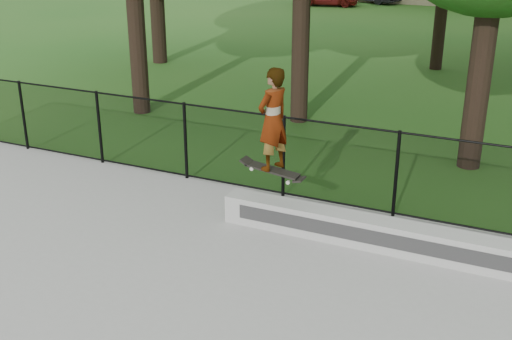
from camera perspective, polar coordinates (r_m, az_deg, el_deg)
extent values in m
cube|color=#ABABA6|center=(9.82, 12.07, -5.81)|extent=(5.44, 0.40, 0.46)
cube|color=black|center=(9.73, 1.47, 0.01)|extent=(0.84, 0.23, 0.13)
imported|color=#A2CCD4|center=(9.47, 1.51, 4.51)|extent=(0.55, 0.66, 1.56)
cylinder|color=black|center=(14.55, -19.97, 4.58)|extent=(0.06, 0.06, 1.50)
cylinder|color=black|center=(13.25, -13.74, 3.70)|extent=(0.06, 0.06, 1.50)
cylinder|color=black|center=(12.14, -6.29, 2.58)|extent=(0.06, 0.06, 1.50)
cylinder|color=black|center=(11.29, 2.46, 1.21)|extent=(0.06, 0.06, 1.50)
cylinder|color=black|center=(10.73, 12.36, -0.37)|extent=(0.06, 0.06, 1.50)
cylinder|color=black|center=(11.06, 2.52, 4.72)|extent=(16.00, 0.04, 0.04)
cylinder|color=black|center=(11.55, 2.41, -2.05)|extent=(16.00, 0.04, 0.04)
cube|color=black|center=(11.29, 2.46, 1.21)|extent=(16.00, 0.01, 1.50)
cylinder|color=black|center=(16.58, -10.66, 13.67)|extent=(0.44, 0.44, 5.15)
cylinder|color=black|center=(15.53, 4.07, 14.53)|extent=(0.44, 0.44, 5.71)
cylinder|color=black|center=(13.22, 19.35, 8.64)|extent=(0.44, 0.44, 4.10)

